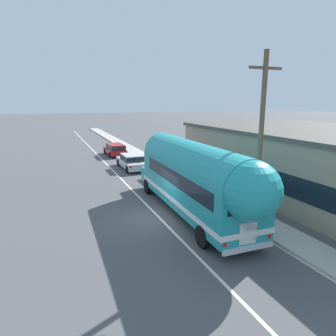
% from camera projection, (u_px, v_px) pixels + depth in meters
% --- Properties ---
extents(ground_plane, '(300.00, 300.00, 0.00)m').
position_uv_depth(ground_plane, '(159.00, 217.00, 16.06)').
color(ground_plane, '#4C4C4F').
extents(lane_markings, '(3.82, 80.00, 0.01)m').
position_uv_depth(lane_markings, '(131.00, 169.00, 27.52)').
color(lane_markings, silver).
rests_on(lane_markings, ground).
extents(sidewalk_slab, '(1.85, 90.00, 0.15)m').
position_uv_depth(sidewalk_slab, '(168.00, 170.00, 26.77)').
color(sidewalk_slab, '#ADA89E').
rests_on(sidewalk_slab, ground).
extents(roadside_building, '(12.10, 20.56, 4.34)m').
position_uv_depth(roadside_building, '(325.00, 161.00, 20.34)').
color(roadside_building, gray).
rests_on(roadside_building, ground).
extents(utility_pole, '(1.80, 0.24, 8.50)m').
position_uv_depth(utility_pole, '(261.00, 140.00, 14.03)').
color(utility_pole, brown).
rests_on(utility_pole, ground).
extents(painted_bus, '(2.84, 12.73, 4.12)m').
position_uv_depth(painted_bus, '(196.00, 177.00, 15.55)').
color(painted_bus, teal).
rests_on(painted_bus, ground).
extents(car_lead, '(1.99, 4.80, 1.37)m').
position_uv_depth(car_lead, '(132.00, 161.00, 27.59)').
color(car_lead, silver).
rests_on(car_lead, ground).
extents(car_second, '(2.03, 4.29, 1.37)m').
position_uv_depth(car_second, '(115.00, 149.00, 34.29)').
color(car_second, '#A5191E').
rests_on(car_second, ground).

